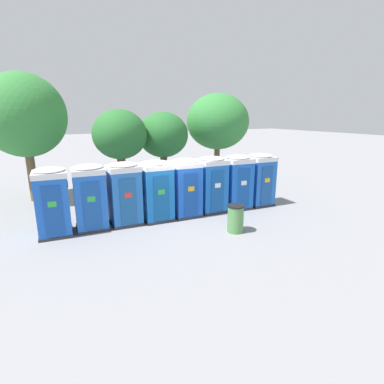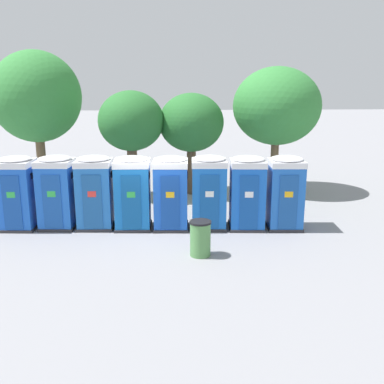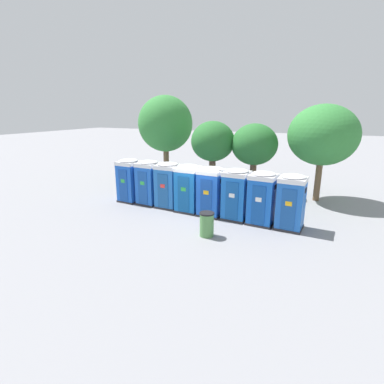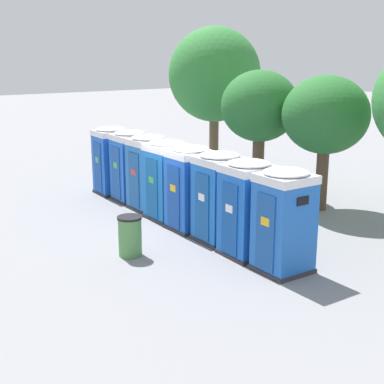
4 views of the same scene
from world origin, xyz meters
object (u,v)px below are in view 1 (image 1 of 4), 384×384
(portapotty_5, at_px, (211,184))
(portapotty_6, at_px, (237,182))
(portapotty_2, at_px, (124,193))
(street_tree_1, at_px, (24,116))
(portapotty_0, at_px, (52,202))
(street_tree_2, at_px, (163,135))
(portapotty_7, at_px, (260,179))
(street_tree_3, at_px, (218,122))
(portapotty_4, at_px, (186,187))
(trash_can, at_px, (236,218))
(street_tree_0, at_px, (120,135))
(portapotty_3, at_px, (156,190))
(portapotty_1, at_px, (90,197))

(portapotty_5, relative_size, portapotty_6, 1.00)
(portapotty_2, distance_m, street_tree_1, 7.10)
(portapotty_6, bearing_deg, street_tree_1, 145.17)
(portapotty_0, distance_m, street_tree_2, 7.94)
(portapotty_5, distance_m, street_tree_2, 5.18)
(portapotty_7, distance_m, street_tree_1, 11.89)
(portapotty_5, xyz_separation_m, portapotty_7, (2.63, -0.20, 0.00))
(portapotty_0, xyz_separation_m, portapotty_5, (6.58, -0.28, -0.00))
(portapotty_2, bearing_deg, street_tree_3, 33.22)
(portapotty_4, distance_m, trash_can, 2.81)
(street_tree_0, height_order, street_tree_3, street_tree_3)
(portapotty_2, distance_m, trash_can, 4.52)
(portapotty_7, bearing_deg, portapotty_4, 177.35)
(portapotty_4, bearing_deg, street_tree_1, 135.44)
(portapotty_5, relative_size, trash_can, 2.39)
(portapotty_4, distance_m, street_tree_2, 5.28)
(portapotty_3, distance_m, portapotty_6, 3.95)
(portapotty_6, height_order, street_tree_2, street_tree_2)
(portapotty_3, xyz_separation_m, portapotty_4, (1.31, -0.09, 0.00))
(portapotty_0, relative_size, portapotty_4, 1.00)
(portapotty_1, height_order, portapotty_5, same)
(street_tree_1, xyz_separation_m, street_tree_3, (10.71, -0.68, -0.40))
(portapotty_2, distance_m, street_tree_2, 6.13)
(portapotty_1, relative_size, portapotty_6, 1.00)
(street_tree_1, bearing_deg, street_tree_2, -8.01)
(street_tree_0, height_order, trash_can, street_tree_0)
(portapotty_2, bearing_deg, trash_can, -39.24)
(portapotty_3, distance_m, street_tree_3, 8.35)
(portapotty_1, distance_m, street_tree_3, 10.32)
(portapotty_2, xyz_separation_m, street_tree_1, (-3.26, 5.55, 3.00))
(portapotty_4, bearing_deg, street_tree_2, 78.48)
(portapotty_5, bearing_deg, street_tree_0, 123.96)
(portapotty_3, distance_m, portapotty_4, 1.32)
(street_tree_1, xyz_separation_m, street_tree_2, (6.87, -0.97, -1.10))
(portapotty_2, bearing_deg, portapotty_0, 178.79)
(portapotty_0, xyz_separation_m, portapotty_6, (7.89, -0.43, -0.00))
(portapotty_4, xyz_separation_m, street_tree_3, (4.82, 5.12, 2.59))
(portapotty_5, bearing_deg, portapotty_3, 178.32)
(street_tree_0, distance_m, street_tree_1, 4.60)
(street_tree_0, height_order, street_tree_1, street_tree_1)
(portapotty_3, relative_size, portapotty_6, 1.00)
(portapotty_4, xyz_separation_m, portapotty_6, (2.63, -0.13, -0.00))
(street_tree_1, bearing_deg, portapotty_1, -70.43)
(portapotty_6, bearing_deg, street_tree_2, 108.38)
(portapotty_2, height_order, trash_can, portapotty_2)
(portapotty_4, distance_m, street_tree_3, 7.50)
(portapotty_1, bearing_deg, street_tree_1, 109.57)
(portapotty_1, distance_m, portapotty_2, 1.32)
(portapotty_3, xyz_separation_m, street_tree_0, (-0.30, 4.28, 2.01))
(portapotty_3, relative_size, street_tree_3, 0.45)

